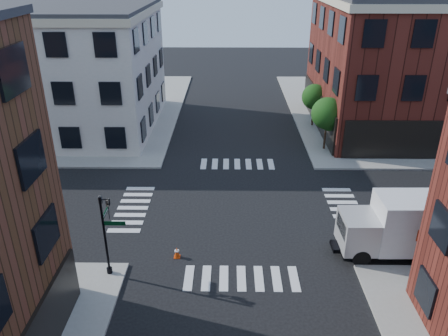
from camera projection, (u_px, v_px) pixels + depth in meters
ground at (239, 209)px, 28.68m from camera, size 120.00×120.00×0.00m
sidewalk_ne at (428, 111)px, 47.39m from camera, size 30.00×30.00×0.15m
sidewalk_nw at (44, 109)px, 47.87m from camera, size 30.00×30.00×0.15m
building_nw at (35, 70)px, 41.01m from camera, size 22.00×16.00×11.00m
tree_near at (328, 115)px, 36.26m from camera, size 2.69×2.69×4.49m
tree_far at (315, 98)px, 41.81m from camera, size 2.43×2.43×4.07m
signal_pole at (106, 227)px, 21.50m from camera, size 1.29×1.24×4.60m
box_truck at (414, 226)px, 23.47m from camera, size 7.81×2.51×3.51m
traffic_cone at (177, 252)px, 23.84m from camera, size 0.36×0.36×0.64m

